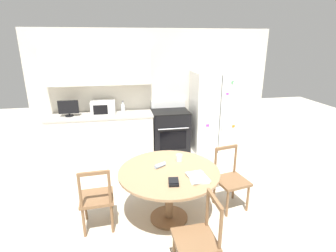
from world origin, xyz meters
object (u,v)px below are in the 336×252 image
microwave (103,108)px  wallet (174,182)px  oven_range (170,131)px  dining_chair_near (198,239)px  countertop_tv (68,108)px  dining_chair_left (97,199)px  candle_glass (179,158)px  dining_chair_right (231,180)px  refrigerator (214,112)px  counter_bottle (123,108)px

microwave → wallet: 2.91m
oven_range → dining_chair_near: 3.28m
countertop_tv → dining_chair_left: bearing=-74.1°
microwave → candle_glass: (1.14, -2.13, -0.26)m
dining_chair_right → refrigerator: bearing=-114.3°
dining_chair_right → countertop_tv: bearing=-52.3°
oven_range → countertop_tv: 2.16m
microwave → dining_chair_right: microwave is taller
dining_chair_near → dining_chair_right: size_ratio=1.00×
dining_chair_left → dining_chair_right: 1.88m
refrigerator → dining_chair_left: 3.32m
refrigerator → counter_bottle: size_ratio=7.02×
dining_chair_right → wallet: bearing=15.4°
counter_bottle → wallet: 2.85m
dining_chair_left → wallet: bearing=-23.1°
countertop_tv → wallet: size_ratio=2.83×
oven_range → countertop_tv: (-2.07, 0.01, 0.61)m
refrigerator → wallet: size_ratio=12.54×
dining_chair_left → candle_glass: bearing=10.4°
countertop_tv → refrigerator: bearing=-1.2°
dining_chair_near → wallet: bearing=10.4°
dining_chair_left → dining_chair_near: 1.41m
dining_chair_left → wallet: dining_chair_left is taller
countertop_tv → candle_glass: (1.81, -2.07, -0.30)m
microwave → dining_chair_right: bearing=-50.4°
oven_range → counter_bottle: bearing=173.0°
microwave → countertop_tv: 0.68m
dining_chair_near → candle_glass: 1.25m
dining_chair_left → dining_chair_near: bearing=-44.2°
microwave → candle_glass: 2.43m
oven_range → microwave: size_ratio=2.23×
dining_chair_right → wallet: (-0.94, -0.48, 0.33)m
countertop_tv → candle_glass: 2.77m
oven_range → candle_glass: bearing=-97.3°
counter_bottle → candle_glass: bearing=-71.4°
oven_range → candle_glass: oven_range is taller
oven_range → dining_chair_left: bearing=-121.0°
countertop_tv → wallet: countertop_tv is taller
oven_range → microwave: microwave is taller
dining_chair_near → wallet: size_ratio=6.52×
oven_range → candle_glass: 2.10m
wallet → oven_range: bearing=80.0°
wallet → counter_bottle: bearing=100.7°
countertop_tv → candle_glass: countertop_tv is taller
refrigerator → countertop_tv: (-3.04, 0.06, 0.21)m
oven_range → dining_chair_right: bearing=-77.8°
dining_chair_left → dining_chair_near: size_ratio=1.00×
dining_chair_left → candle_glass: 1.22m
countertop_tv → counter_bottle: countertop_tv is taller
countertop_tv → counter_bottle: bearing=5.9°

